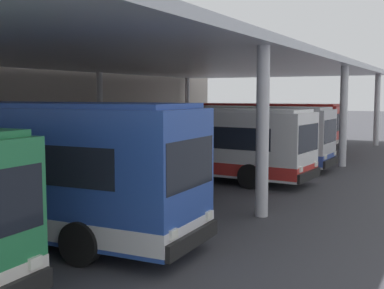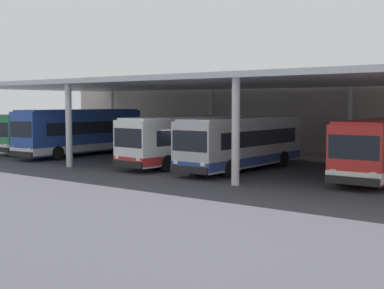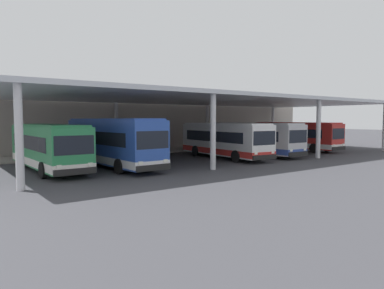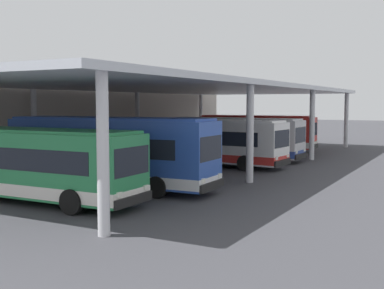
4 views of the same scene
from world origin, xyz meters
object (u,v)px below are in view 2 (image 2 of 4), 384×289
object	(u,v)px
bus_second_bay	(81,132)
bus_middle_bay	(188,140)
bus_nearest_bay	(54,132)
trash_bin	(281,147)
bus_far_bay	(243,143)
bus_departing	(384,148)
bench_waiting	(247,145)

from	to	relation	value
bus_second_bay	bus_middle_bay	size ratio (longest dim) A/B	1.07
bus_nearest_bay	trash_bin	bearing A→B (deg)	24.49
bus_far_bay	trash_bin	distance (m)	9.09
trash_bin	bus_departing	bearing A→B (deg)	-37.80
bench_waiting	trash_bin	size ratio (longest dim) A/B	1.84
bus_nearest_bay	bus_second_bay	xyz separation A→B (m)	(4.33, -0.77, 0.19)
bus_departing	trash_bin	size ratio (longest dim) A/B	10.82
bus_nearest_bay	bench_waiting	bearing A→B (deg)	29.90
bus_middle_bay	bus_far_bay	bearing A→B (deg)	1.62
bus_middle_bay	bus_nearest_bay	bearing A→B (deg)	175.64
bus_second_bay	trash_bin	distance (m)	15.48
bus_nearest_bay	bus_departing	size ratio (longest dim) A/B	1.00
bus_second_bay	bus_departing	bearing A→B (deg)	2.50
bus_second_bay	bench_waiting	world-z (taller)	bus_second_bay
bench_waiting	bus_second_bay	bearing A→B (deg)	-137.66
bus_far_bay	bench_waiting	bearing A→B (deg)	118.86
bus_nearest_bay	bus_far_bay	xyz separation A→B (m)	(19.03, -1.02, 0.00)
bus_nearest_bay	bus_second_bay	bearing A→B (deg)	-10.05
bench_waiting	trash_bin	bearing A→B (deg)	-4.48
bus_second_bay	bus_middle_bay	bearing A→B (deg)	-2.00
bus_middle_bay	bus_departing	size ratio (longest dim) A/B	1.01
bus_middle_bay	bus_second_bay	bearing A→B (deg)	178.00
bus_nearest_bay	trash_bin	xyz separation A→B (m)	(17.17, 7.82, -0.98)
bus_nearest_bay	bus_departing	distance (m)	26.96
trash_bin	bus_second_bay	bearing A→B (deg)	-146.22
bus_departing	trash_bin	distance (m)	12.43
bus_middle_bay	trash_bin	xyz separation A→B (m)	(2.20, 8.96, -0.98)
bus_far_bay	trash_bin	size ratio (longest dim) A/B	10.81
bus_middle_bay	bench_waiting	world-z (taller)	bus_middle_bay
bus_departing	trash_bin	xyz separation A→B (m)	(-9.79, 7.60, -0.98)
bus_middle_bay	bench_waiting	size ratio (longest dim) A/B	5.94
bus_departing	bench_waiting	distance (m)	15.16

